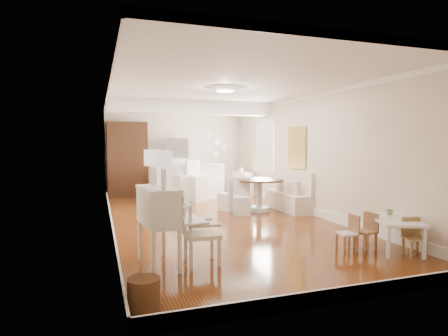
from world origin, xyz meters
TOP-DOWN VIEW (x-y plane):
  - room at (0.04, 0.32)m, footprint 9.00×9.04m
  - secretary_bureau at (-1.70, -2.69)m, footprint 0.94×0.96m
  - gustavian_armchair at (-1.12, -2.79)m, footprint 0.51×0.51m
  - wicker_basket at (-2.05, -3.99)m, footprint 0.44×0.44m
  - kids_table at (1.90, -3.11)m, footprint 0.93×1.16m
  - kids_chair_a at (1.49, -2.94)m, footprint 0.33×0.33m
  - kids_chair_b at (1.16, -2.93)m, footprint 0.29×0.29m
  - kids_chair_c at (1.95, -3.47)m, footprint 0.34×0.34m
  - banquette at (1.99, 0.50)m, footprint 0.52×1.60m
  - dining_table at (1.26, 0.61)m, footprint 1.22×1.22m
  - slip_chair_near at (0.71, 0.35)m, footprint 0.51×0.52m
  - slip_chair_far at (0.59, 0.95)m, footprint 0.54×0.55m
  - breakfast_counter at (0.10, 3.10)m, footprint 2.05×0.65m
  - bar_stool_left at (-0.17, 2.69)m, footprint 0.61×0.61m
  - bar_stool_right at (0.20, 2.53)m, footprint 0.62×0.62m
  - pantry_cabinet at (-1.60, 4.18)m, footprint 1.20×0.60m
  - fridge at (0.30, 4.15)m, footprint 0.75×0.65m
  - sideboard at (1.92, 3.38)m, footprint 0.50×0.82m
  - pencil_cup at (2.03, -2.86)m, footprint 0.12×0.12m
  - branch_vase at (1.88, 3.41)m, footprint 0.16×0.16m

SIDE VIEW (x-z plane):
  - wicker_basket at x=-2.05m, z-range 0.00..0.33m
  - kids_table at x=1.90m, z-range 0.00..0.50m
  - kids_chair_b at x=1.16m, z-range 0.00..0.58m
  - kids_chair_c at x=1.95m, z-range 0.00..0.58m
  - kids_chair_a at x=1.49m, z-range 0.00..0.59m
  - sideboard at x=1.92m, z-range 0.00..0.73m
  - dining_table at x=1.26m, z-range 0.00..0.79m
  - slip_chair_far at x=0.59m, z-range 0.00..0.84m
  - slip_chair_near at x=0.71m, z-range 0.00..0.84m
  - gustavian_armchair at x=-1.12m, z-range 0.00..0.87m
  - banquette at x=1.99m, z-range 0.00..0.98m
  - breakfast_counter at x=0.10m, z-range 0.00..1.03m
  - secretary_bureau at x=-1.70m, z-range 0.00..1.09m
  - pencil_cup at x=2.03m, z-range 0.50..0.59m
  - bar_stool_right at x=0.20m, z-range 0.00..1.18m
  - bar_stool_left at x=-0.17m, z-range 0.00..1.21m
  - branch_vase at x=1.88m, z-range 0.73..0.90m
  - fridge at x=0.30m, z-range 0.00..1.80m
  - pantry_cabinet at x=-1.60m, z-range 0.00..2.30m
  - room at x=0.04m, z-range 0.57..3.39m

